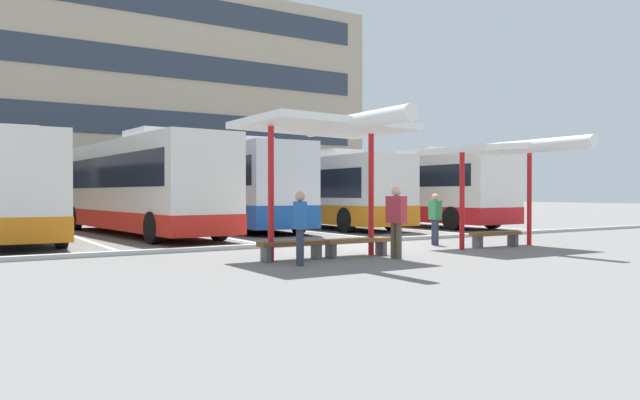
{
  "coord_description": "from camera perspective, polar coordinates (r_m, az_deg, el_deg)",
  "views": [
    {
      "loc": [
        -10.51,
        -14.78,
        1.56
      ],
      "look_at": [
        0.36,
        2.63,
        1.33
      ],
      "focal_mm": 33.88,
      "sensor_mm": 36.0,
      "label": 1
    }
  ],
  "objects": [
    {
      "name": "waiting_shelter_0",
      "position": [
        14.31,
        0.92,
        6.73
      ],
      "size": [
        3.84,
        4.61,
        3.32
      ],
      "color": "red",
      "rests_on": "ground"
    },
    {
      "name": "lane_stripe_5",
      "position": [
        31.28,
        11.24,
        -2.22
      ],
      "size": [
        0.16,
        14.0,
        0.01
      ],
      "primitive_type": "cube",
      "color": "white",
      "rests_on": "ground"
    },
    {
      "name": "coach_bus_3",
      "position": [
        27.86,
        -0.13,
        0.69
      ],
      "size": [
        2.64,
        11.13,
        3.46
      ],
      "color": "silver",
      "rests_on": "ground"
    },
    {
      "name": "bench_2",
      "position": [
        18.22,
        16.24,
        -3.25
      ],
      "size": [
        1.64,
        0.61,
        0.45
      ],
      "color": "brown",
      "rests_on": "ground"
    },
    {
      "name": "bench_0",
      "position": [
        14.02,
        -2.7,
        -4.38
      ],
      "size": [
        1.63,
        0.48,
        0.45
      ],
      "color": "brown",
      "rests_on": "ground"
    },
    {
      "name": "coach_bus_4",
      "position": [
        30.09,
        7.79,
        0.93
      ],
      "size": [
        2.79,
        12.56,
        3.68
      ],
      "color": "silver",
      "rests_on": "ground"
    },
    {
      "name": "coach_bus_0",
      "position": [
        22.8,
        -27.4,
        0.91
      ],
      "size": [
        2.9,
        11.97,
        3.63
      ],
      "color": "silver",
      "rests_on": "ground"
    },
    {
      "name": "waiting_passenger_2",
      "position": [
        12.99,
        -1.9,
        -2.21
      ],
      "size": [
        0.36,
        0.51,
        1.6
      ],
      "color": "#33384C",
      "rests_on": "ground"
    },
    {
      "name": "ground_plane",
      "position": [
        18.2,
        3.43,
        -4.28
      ],
      "size": [
        160.0,
        160.0,
        0.0
      ],
      "primitive_type": "plane",
      "color": "slate"
    },
    {
      "name": "lane_stripe_2",
      "position": [
        24.29,
        -11.86,
        -3.05
      ],
      "size": [
        0.16,
        14.0,
        0.01
      ],
      "primitive_type": "cube",
      "color": "white",
      "rests_on": "ground"
    },
    {
      "name": "lane_stripe_1",
      "position": [
        23.16,
        -22.05,
        -3.26
      ],
      "size": [
        0.16,
        14.0,
        0.01
      ],
      "primitive_type": "cube",
      "color": "white",
      "rests_on": "ground"
    },
    {
      "name": "coach_bus_1",
      "position": [
        23.65,
        -16.8,
        1.19
      ],
      "size": [
        3.41,
        12.22,
        3.81
      ],
      "color": "silver",
      "rests_on": "ground"
    },
    {
      "name": "waiting_shelter_1",
      "position": [
        18.01,
        17.02,
        4.52
      ],
      "size": [
        3.8,
        4.38,
        3.08
      ],
      "color": "red",
      "rests_on": "ground"
    },
    {
      "name": "lane_stripe_4",
      "position": [
        28.48,
        4.83,
        -2.5
      ],
      "size": [
        0.16,
        14.0,
        0.01
      ],
      "primitive_type": "cube",
      "color": "white",
      "rests_on": "ground"
    },
    {
      "name": "waiting_passenger_1",
      "position": [
        14.47,
        7.21,
        -1.57
      ],
      "size": [
        0.28,
        0.52,
        1.72
      ],
      "color": "brown",
      "rests_on": "ground"
    },
    {
      "name": "lane_stripe_3",
      "position": [
        26.11,
        -2.85,
        -2.78
      ],
      "size": [
        0.16,
        14.0,
        0.01
      ],
      "primitive_type": "cube",
      "color": "white",
      "rests_on": "ground"
    },
    {
      "name": "waiting_passenger_0",
      "position": [
        18.53,
        10.82,
        -1.48
      ],
      "size": [
        0.32,
        0.49,
        1.55
      ],
      "color": "#33384C",
      "rests_on": "ground"
    },
    {
      "name": "bench_1",
      "position": [
        14.92,
        3.48,
        -4.05
      ],
      "size": [
        1.81,
        0.44,
        0.45
      ],
      "color": "brown",
      "rests_on": "ground"
    },
    {
      "name": "coach_bus_2",
      "position": [
        26.37,
        -7.95,
        1.11
      ],
      "size": [
        3.25,
        10.98,
        3.83
      ],
      "color": "silver",
      "rests_on": "ground"
    },
    {
      "name": "platform_kerb",
      "position": [
        18.71,
        2.32,
        -3.96
      ],
      "size": [
        44.0,
        0.24,
        0.12
      ],
      "primitive_type": "cube",
      "color": "#ADADA8",
      "rests_on": "ground"
    },
    {
      "name": "terminal_building",
      "position": [
        48.25,
        -19.26,
        8.48
      ],
      "size": [
        37.77,
        12.42,
        19.07
      ],
      "color": "tan",
      "rests_on": "ground"
    }
  ]
}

